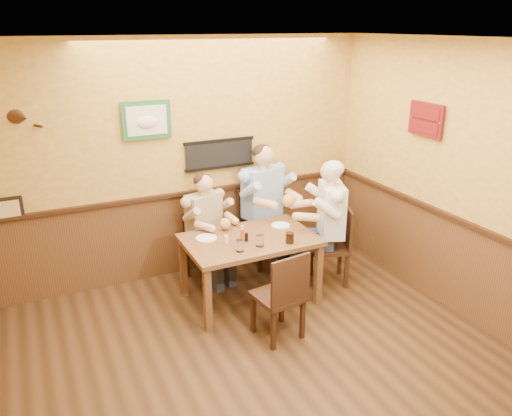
{
  "coord_description": "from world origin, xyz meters",
  "views": [
    {
      "loc": [
        -1.46,
        -2.96,
        2.91
      ],
      "look_at": [
        0.64,
        1.45,
        1.1
      ],
      "focal_mm": 35.0,
      "sensor_mm": 36.0,
      "label": 1
    }
  ],
  "objects_px": {
    "chair_back_right": "(262,228)",
    "hot_sauce_bottle": "(242,235)",
    "chair_back_left": "(205,246)",
    "salt_shaker": "(226,240)",
    "water_glass_left": "(240,246)",
    "chair_right_end": "(330,245)",
    "diner_white_elder": "(330,230)",
    "cola_tumbler": "(290,238)",
    "pepper_shaker": "(246,237)",
    "chair_near_side": "(278,294)",
    "diner_tan_shirt": "(204,233)",
    "water_glass_mid": "(260,241)",
    "dining_table": "(250,246)",
    "diner_blue_polo": "(262,212)"
  },
  "relations": [
    {
      "from": "chair_back_right",
      "to": "hot_sauce_bottle",
      "type": "height_order",
      "value": "chair_back_right"
    },
    {
      "from": "chair_back_left",
      "to": "salt_shaker",
      "type": "relative_size",
      "value": 8.82
    },
    {
      "from": "water_glass_left",
      "to": "salt_shaker",
      "type": "relative_size",
      "value": 1.33
    },
    {
      "from": "chair_back_left",
      "to": "chair_right_end",
      "type": "bearing_deg",
      "value": -45.38
    },
    {
      "from": "chair_back_right",
      "to": "hot_sauce_bottle",
      "type": "relative_size",
      "value": 5.57
    },
    {
      "from": "diner_white_elder",
      "to": "hot_sauce_bottle",
      "type": "xyz_separation_m",
      "value": [
        -1.14,
        -0.06,
        0.17
      ]
    },
    {
      "from": "cola_tumbler",
      "to": "pepper_shaker",
      "type": "distance_m",
      "value": 0.46
    },
    {
      "from": "cola_tumbler",
      "to": "hot_sauce_bottle",
      "type": "distance_m",
      "value": 0.5
    },
    {
      "from": "chair_near_side",
      "to": "diner_tan_shirt",
      "type": "bearing_deg",
      "value": -88.43
    },
    {
      "from": "chair_back_right",
      "to": "pepper_shaker",
      "type": "distance_m",
      "value": 1.06
    },
    {
      "from": "diner_white_elder",
      "to": "salt_shaker",
      "type": "distance_m",
      "value": 1.31
    },
    {
      "from": "diner_tan_shirt",
      "to": "water_glass_mid",
      "type": "relative_size",
      "value": 9.56
    },
    {
      "from": "chair_back_right",
      "to": "cola_tumbler",
      "type": "height_order",
      "value": "chair_back_right"
    },
    {
      "from": "dining_table",
      "to": "chair_back_right",
      "type": "relative_size",
      "value": 1.43
    },
    {
      "from": "hot_sauce_bottle",
      "to": "salt_shaker",
      "type": "distance_m",
      "value": 0.17
    },
    {
      "from": "dining_table",
      "to": "water_glass_mid",
      "type": "relative_size",
      "value": 11.32
    },
    {
      "from": "chair_right_end",
      "to": "pepper_shaker",
      "type": "xyz_separation_m",
      "value": [
        -1.09,
        -0.04,
        0.33
      ]
    },
    {
      "from": "chair_back_left",
      "to": "chair_back_right",
      "type": "xyz_separation_m",
      "value": [
        0.79,
        0.07,
        0.08
      ]
    },
    {
      "from": "diner_blue_polo",
      "to": "diner_white_elder",
      "type": "distance_m",
      "value": 0.93
    },
    {
      "from": "chair_right_end",
      "to": "salt_shaker",
      "type": "height_order",
      "value": "chair_right_end"
    },
    {
      "from": "chair_back_right",
      "to": "diner_tan_shirt",
      "type": "xyz_separation_m",
      "value": [
        -0.79,
        -0.07,
        0.1
      ]
    },
    {
      "from": "water_glass_mid",
      "to": "cola_tumbler",
      "type": "distance_m",
      "value": 0.32
    },
    {
      "from": "diner_blue_polo",
      "to": "pepper_shaker",
      "type": "distance_m",
      "value": 1.02
    },
    {
      "from": "chair_back_right",
      "to": "pepper_shaker",
      "type": "height_order",
      "value": "chair_back_right"
    },
    {
      "from": "chair_back_left",
      "to": "hot_sauce_bottle",
      "type": "height_order",
      "value": "hot_sauce_bottle"
    },
    {
      "from": "diner_blue_polo",
      "to": "cola_tumbler",
      "type": "distance_m",
      "value": 1.08
    },
    {
      "from": "hot_sauce_bottle",
      "to": "diner_white_elder",
      "type": "bearing_deg",
      "value": 3.22
    },
    {
      "from": "chair_near_side",
      "to": "diner_white_elder",
      "type": "height_order",
      "value": "diner_white_elder"
    },
    {
      "from": "diner_white_elder",
      "to": "water_glass_left",
      "type": "bearing_deg",
      "value": -56.92
    },
    {
      "from": "chair_near_side",
      "to": "hot_sauce_bottle",
      "type": "relative_size",
      "value": 5.27
    },
    {
      "from": "salt_shaker",
      "to": "dining_table",
      "type": "bearing_deg",
      "value": 7.83
    },
    {
      "from": "water_glass_left",
      "to": "chair_back_right",
      "type": "bearing_deg",
      "value": 53.69
    },
    {
      "from": "water_glass_left",
      "to": "pepper_shaker",
      "type": "distance_m",
      "value": 0.26
    },
    {
      "from": "water_glass_left",
      "to": "cola_tumbler",
      "type": "height_order",
      "value": "water_glass_left"
    },
    {
      "from": "chair_back_left",
      "to": "water_glass_mid",
      "type": "xyz_separation_m",
      "value": [
        0.28,
        -0.93,
        0.4
      ]
    },
    {
      "from": "chair_near_side",
      "to": "salt_shaker",
      "type": "bearing_deg",
      "value": -78.35
    },
    {
      "from": "water_glass_mid",
      "to": "hot_sauce_bottle",
      "type": "xyz_separation_m",
      "value": [
        -0.13,
        0.15,
        0.03
      ]
    },
    {
      "from": "water_glass_mid",
      "to": "diner_white_elder",
      "type": "bearing_deg",
      "value": 11.96
    },
    {
      "from": "dining_table",
      "to": "cola_tumbler",
      "type": "distance_m",
      "value": 0.47
    },
    {
      "from": "cola_tumbler",
      "to": "salt_shaker",
      "type": "height_order",
      "value": "cola_tumbler"
    },
    {
      "from": "chair_near_side",
      "to": "diner_blue_polo",
      "type": "bearing_deg",
      "value": -118.05
    },
    {
      "from": "chair_right_end",
      "to": "diner_tan_shirt",
      "type": "bearing_deg",
      "value": -96.84
    },
    {
      "from": "chair_right_end",
      "to": "chair_near_side",
      "type": "bearing_deg",
      "value": -33.74
    },
    {
      "from": "chair_back_right",
      "to": "salt_shaker",
      "type": "relative_size",
      "value": 10.45
    },
    {
      "from": "chair_back_left",
      "to": "chair_right_end",
      "type": "height_order",
      "value": "chair_right_end"
    },
    {
      "from": "chair_back_left",
      "to": "pepper_shaker",
      "type": "distance_m",
      "value": 0.87
    },
    {
      "from": "diner_tan_shirt",
      "to": "water_glass_left",
      "type": "bearing_deg",
      "value": -103.98
    },
    {
      "from": "chair_back_right",
      "to": "chair_right_end",
      "type": "height_order",
      "value": "chair_back_right"
    },
    {
      "from": "water_glass_left",
      "to": "water_glass_mid",
      "type": "height_order",
      "value": "same"
    },
    {
      "from": "dining_table",
      "to": "cola_tumbler",
      "type": "bearing_deg",
      "value": -42.95
    }
  ]
}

